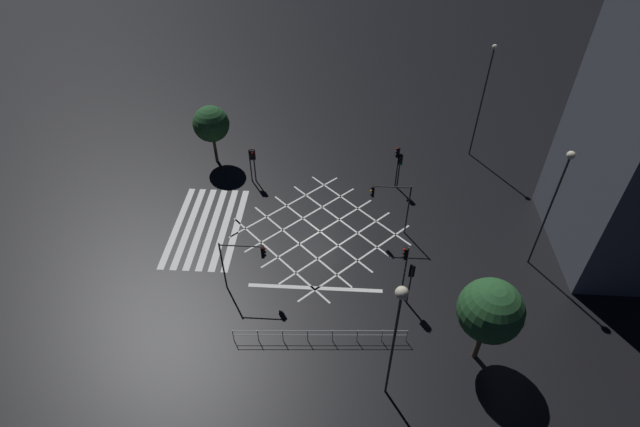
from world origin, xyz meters
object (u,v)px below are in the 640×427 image
at_px(traffic_light_nw_cross, 397,159).
at_px(traffic_light_median_north, 389,198).
at_px(street_lamp_west, 484,91).
at_px(street_lamp_east, 557,190).
at_px(traffic_light_ne_main, 411,276).
at_px(traffic_light_sw_cross, 251,159).
at_px(street_tree_far, 490,311).
at_px(traffic_light_sw_main, 254,159).
at_px(street_tree_near, 211,124).
at_px(street_lamp_far, 398,317).
at_px(traffic_light_nw_main, 400,164).
at_px(traffic_light_se_cross, 245,256).
at_px(traffic_light_ne_cross, 405,262).

distance_m(traffic_light_nw_cross, traffic_light_median_north, 5.73).
relative_size(traffic_light_nw_cross, street_lamp_west, 0.38).
distance_m(traffic_light_median_north, street_lamp_east, 10.75).
bearing_deg(traffic_light_ne_main, traffic_light_sw_cross, 44.66).
bearing_deg(street_lamp_west, street_tree_far, -8.46).
relative_size(traffic_light_sw_main, street_tree_near, 0.60).
height_order(traffic_light_nw_cross, street_lamp_far, street_lamp_far).
height_order(traffic_light_sw_cross, street_tree_far, street_tree_far).
bearing_deg(street_lamp_west, traffic_light_ne_main, -21.66).
distance_m(traffic_light_nw_main, street_lamp_west, 9.51).
bearing_deg(traffic_light_se_cross, traffic_light_ne_main, -2.90).
bearing_deg(street_tree_near, traffic_light_ne_main, 46.59).
bearing_deg(traffic_light_nw_main, traffic_light_sw_cross, -91.19).
distance_m(traffic_light_ne_cross, street_tree_near, 20.98).
bearing_deg(traffic_light_se_cross, traffic_light_nw_main, 47.38).
relative_size(traffic_light_se_cross, street_lamp_far, 0.47).
distance_m(traffic_light_ne_main, traffic_light_sw_cross, 17.10).
bearing_deg(traffic_light_sw_cross, street_lamp_east, -21.23).
height_order(traffic_light_nw_main, traffic_light_se_cross, traffic_light_se_cross).
relative_size(traffic_light_median_north, street_lamp_west, 0.44).
height_order(traffic_light_sw_main, street_tree_near, street_tree_near).
distance_m(traffic_light_sw_main, street_tree_far, 22.34).
distance_m(traffic_light_se_cross, street_lamp_east, 19.88).
height_order(traffic_light_ne_main, street_tree_far, street_tree_far).
relative_size(traffic_light_ne_cross, street_lamp_east, 0.48).
height_order(traffic_light_sw_main, street_lamp_far, street_lamp_far).
relative_size(traffic_light_nw_cross, traffic_light_se_cross, 0.94).
xyz_separation_m(street_lamp_east, street_tree_far, (7.88, -5.10, -2.25)).
bearing_deg(traffic_light_sw_cross, street_tree_near, 143.82).
bearing_deg(traffic_light_nw_cross, traffic_light_ne_cross, 88.87).
height_order(traffic_light_se_cross, street_lamp_east, street_lamp_east).
distance_m(traffic_light_sw_main, traffic_light_nw_cross, 11.63).
height_order(street_lamp_east, street_tree_near, street_lamp_east).
xyz_separation_m(traffic_light_sw_main, street_lamp_west, (-5.15, 18.66, 4.01)).
bearing_deg(street_lamp_west, traffic_light_sw_main, -74.57).
xyz_separation_m(traffic_light_nw_cross, traffic_light_se_cross, (11.65, -10.25, 0.28)).
xyz_separation_m(traffic_light_nw_main, traffic_light_nw_cross, (-0.27, -0.23, 0.37)).
relative_size(traffic_light_ne_cross, street_tree_near, 0.84).
height_order(traffic_light_ne_cross, traffic_light_se_cross, traffic_light_ne_cross).
distance_m(traffic_light_se_cross, street_lamp_west, 24.29).
bearing_deg(traffic_light_se_cross, street_lamp_far, -38.19).
height_order(traffic_light_sw_main, traffic_light_sw_cross, traffic_light_sw_cross).
distance_m(traffic_light_sw_cross, street_tree_near, 4.80).
xyz_separation_m(traffic_light_ne_cross, street_tree_far, (4.32, 4.14, 1.09)).
relative_size(traffic_light_sw_cross, street_lamp_far, 0.36).
height_order(traffic_light_ne_cross, street_lamp_east, street_lamp_east).
bearing_deg(street_tree_near, traffic_light_nw_cross, 80.23).
height_order(street_lamp_west, street_tree_near, street_lamp_west).
bearing_deg(street_lamp_west, traffic_light_se_cross, -45.92).
bearing_deg(street_lamp_far, traffic_light_median_north, 177.79).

